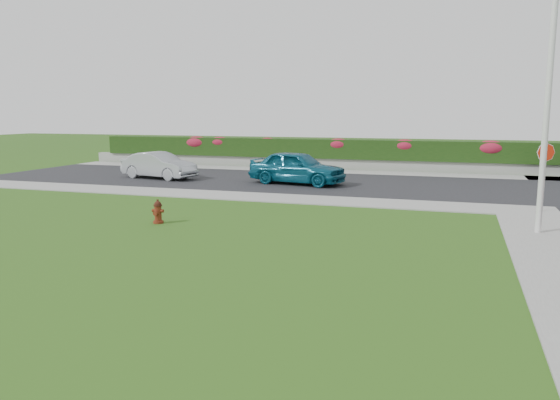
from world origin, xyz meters
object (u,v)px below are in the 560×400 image
(sedan_teal, at_px, (297,167))
(utility_pole, at_px, (547,109))
(fire_hydrant, at_px, (158,212))
(sedan_silver, at_px, (159,165))
(stop_sign, at_px, (545,162))

(sedan_teal, bearing_deg, utility_pole, -120.16)
(fire_hydrant, distance_m, sedan_teal, 9.76)
(sedan_silver, xyz_separation_m, stop_sign, (16.59, -3.98, 0.98))
(sedan_silver, bearing_deg, stop_sign, -91.97)
(fire_hydrant, xyz_separation_m, sedan_teal, (1.45, 9.64, 0.45))
(stop_sign, bearing_deg, fire_hydrant, -154.56)
(utility_pole, bearing_deg, fire_hydrant, -169.56)
(fire_hydrant, height_order, stop_sign, stop_sign)
(sedan_teal, bearing_deg, fire_hydrant, -178.16)
(sedan_teal, height_order, stop_sign, stop_sign)
(sedan_teal, relative_size, sedan_silver, 1.13)
(sedan_teal, distance_m, sedan_silver, 7.02)
(sedan_teal, height_order, utility_pole, utility_pole)
(utility_pole, height_order, stop_sign, utility_pole)
(fire_hydrant, distance_m, stop_sign, 12.41)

